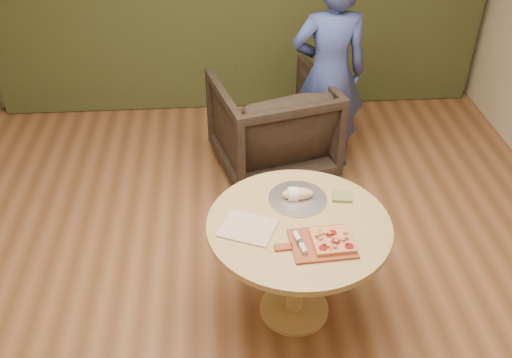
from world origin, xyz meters
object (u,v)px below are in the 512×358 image
Objects in this scene: serving_tray at (298,199)px; person_standing at (329,74)px; pedestal_table at (298,241)px; flatbread_pizza at (332,240)px; armchair at (273,121)px; bread_roll at (296,194)px; pizza_paddle at (320,244)px; cutlery_roll at (300,242)px.

serving_tray is 1.57m from person_standing.
pedestal_table is 0.30m from flatbread_pizza.
person_standing reaches higher than armchair.
person_standing is at bearing 73.12° from serving_tray.
armchair is at bearing 89.92° from bread_roll.
bread_roll is at bearing 180.00° from serving_tray.
pedestal_table is 2.38× the size of pizza_paddle.
armchair reaches higher than cutlery_roll.
serving_tray is at bearing 75.32° from armchair.
pizza_paddle is 1.94× the size of flatbread_pizza.
armchair reaches higher than pedestal_table.
serving_tray reaches higher than pedestal_table.
cutlery_roll is at bearing -96.31° from pedestal_table.
armchair is 0.55× the size of person_standing.
armchair is at bearing 76.58° from cutlery_roll.
pizza_paddle is at bearing -79.02° from bread_roll.
person_standing reaches higher than pizza_paddle.
pedestal_table is 1.14× the size of armchair.
cutlery_roll is 0.21× the size of armchair.
cutlery_roll is 0.42m from serving_tray.
person_standing reaches higher than flatbread_pizza.
bread_roll is at bearing 71.42° from person_standing.
serving_tray is 0.04m from bread_roll.
flatbread_pizza is 1.21× the size of bread_roll.
pedestal_table is at bearing 111.43° from pizza_paddle.
pizza_paddle is 0.42m from bread_roll.
pedestal_table is at bearing 71.37° from cutlery_roll.
person_standing is at bearing 80.58° from flatbread_pizza.
bread_roll is (-0.08, 0.42, 0.04)m from pizza_paddle.
person_standing reaches higher than cutlery_roll.
pizza_paddle is 0.12m from cutlery_roll.
armchair reaches higher than flatbread_pizza.
flatbread_pizza is 0.13× the size of person_standing.
serving_tray is at bearing 96.08° from pizza_paddle.
cutlery_roll is at bearing 74.08° from person_standing.
person_standing is at bearing 63.14° from cutlery_roll.
pizza_paddle is 1.28× the size of serving_tray.
armchair is (0.04, 1.87, -0.31)m from cutlery_roll.
bread_roll is 1.57m from person_standing.
pedestal_table is at bearing 74.58° from armchair.
bread_roll is (0.01, 0.22, 0.18)m from pedestal_table.
cutlery_roll is 0.11× the size of person_standing.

